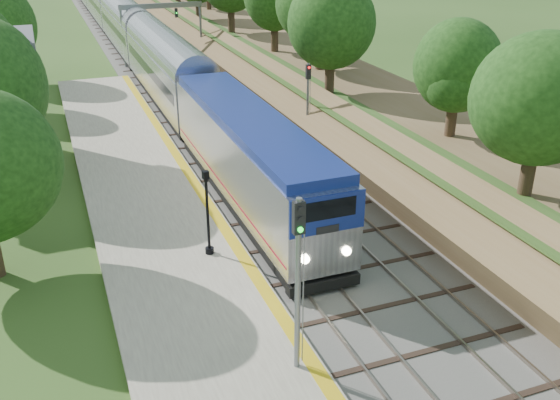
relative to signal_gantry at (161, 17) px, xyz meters
name	(u,v)px	position (x,y,z in m)	size (l,w,h in m)	color
trackbed	(152,55)	(-0.47, 5.01, -4.75)	(9.50, 170.00, 0.28)	#4C4944
platform	(168,245)	(-7.67, -38.99, -4.63)	(6.40, 68.00, 0.38)	gray
yellow_stripe	(226,231)	(-4.82, -38.99, -4.43)	(0.55, 68.00, 0.01)	gold
embankment	(224,33)	(7.88, 5.01, -2.87)	(10.64, 170.00, 11.70)	brown
signal_gantry	(161,17)	(0.00, 0.00, 0.00)	(8.40, 0.38, 6.20)	slate
trees_behind_platform	(16,142)	(-13.64, -34.32, -0.29)	(7.82, 53.32, 7.21)	#332316
train	(115,17)	(-2.47, 18.67, -2.39)	(3.25, 130.27, 4.78)	black
lamppost_far	(208,218)	(-6.12, -40.76, -2.65)	(0.40, 0.40, 4.00)	black
signal_platform	(298,268)	(-5.37, -49.33, -0.59)	(0.37, 0.29, 6.27)	slate
signal_farside	(308,97)	(3.73, -28.93, -1.23)	(0.31, 0.25, 5.68)	slate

